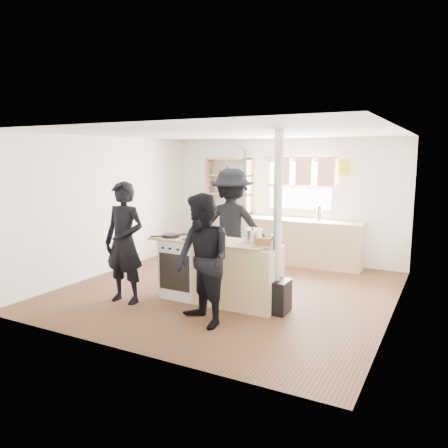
{
  "coord_description": "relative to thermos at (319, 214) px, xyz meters",
  "views": [
    {
      "loc": [
        3.14,
        -6.05,
        2.16
      ],
      "look_at": [
        -0.02,
        -0.1,
        1.1
      ],
      "focal_mm": 35.0,
      "sensor_mm": 36.0,
      "label": 1
    }
  ],
  "objects": [
    {
      "name": "stockpot_stove",
      "position": [
        -1.06,
        -2.69,
        -0.03
      ],
      "size": [
        0.21,
        0.21,
        0.18
      ],
      "color": "#B4B4B6",
      "rests_on": "cooking_island"
    },
    {
      "name": "skillet_greens",
      "position": [
        -1.47,
        -2.89,
        -0.08
      ],
      "size": [
        0.38,
        0.38,
        0.05
      ],
      "color": "black",
      "rests_on": "cooking_island"
    },
    {
      "name": "person_near_left",
      "position": [
        -1.93,
        -3.42,
        -0.14
      ],
      "size": [
        0.67,
        0.46,
        1.79
      ],
      "primitive_type": "imported",
      "rotation": [
        0.0,
        0.0,
        0.05
      ],
      "color": "black",
      "rests_on": "ground"
    },
    {
      "name": "person_near_right",
      "position": [
        -0.46,
        -3.66,
        -0.19
      ],
      "size": [
        1.03,
        0.96,
        1.7
      ],
      "primitive_type": "imported",
      "rotation": [
        0.0,
        0.0,
        -0.5
      ],
      "color": "black",
      "rests_on": "ground"
    },
    {
      "name": "back_counter",
      "position": [
        -0.84,
        0.0,
        -0.59
      ],
      "size": [
        3.4,
        0.55,
        0.9
      ],
      "primitive_type": "cube",
      "color": "tan",
      "rests_on": "ground"
    },
    {
      "name": "stockpot_counter",
      "position": [
        -0.21,
        -2.69,
        -0.01
      ],
      "size": [
        0.3,
        0.3,
        0.22
      ],
      "color": "silver",
      "rests_on": "cooking_island"
    },
    {
      "name": "ground",
      "position": [
        -0.84,
        -2.22,
        -1.04
      ],
      "size": [
        5.0,
        5.0,
        0.01
      ],
      "primitive_type": "cube",
      "color": "brown",
      "rests_on": "ground"
    },
    {
      "name": "roast_tray",
      "position": [
        -0.79,
        -2.84,
        -0.07
      ],
      "size": [
        0.38,
        0.33,
        0.07
      ],
      "color": "silver",
      "rests_on": "cooking_island"
    },
    {
      "name": "flue_heater",
      "position": [
        0.2,
        -2.78,
        -0.38
      ],
      "size": [
        0.35,
        0.35,
        2.5
      ],
      "color": "black",
      "rests_on": "ground"
    },
    {
      "name": "thermos",
      "position": [
        0.0,
        0.0,
        0.0
      ],
      "size": [
        0.1,
        0.1,
        0.28
      ],
      "primitive_type": "cylinder",
      "color": "silver",
      "rests_on": "back_counter"
    },
    {
      "name": "person_far",
      "position": [
        -0.98,
        -1.82,
        -0.07
      ],
      "size": [
        1.4,
        1.02,
        1.95
      ],
      "primitive_type": "imported",
      "rotation": [
        0.0,
        0.0,
        3.4
      ],
      "color": "black",
      "rests_on": "ground"
    },
    {
      "name": "shelving_unit",
      "position": [
        -2.04,
        0.12,
        0.47
      ],
      "size": [
        1.0,
        0.28,
        1.2
      ],
      "color": "tan",
      "rests_on": "back_counter"
    },
    {
      "name": "bread_board",
      "position": [
        0.04,
        -2.86,
        -0.06
      ],
      "size": [
        0.32,
        0.27,
        0.12
      ],
      "color": "tan",
      "rests_on": "cooking_island"
    },
    {
      "name": "cooking_island",
      "position": [
        -0.7,
        -2.77,
        -0.57
      ],
      "size": [
        1.97,
        0.64,
        0.93
      ],
      "color": "white",
      "rests_on": "ground"
    }
  ]
}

